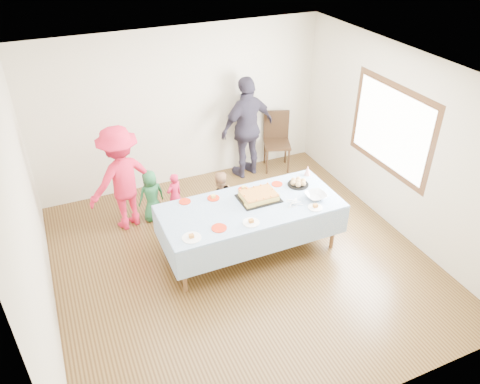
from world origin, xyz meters
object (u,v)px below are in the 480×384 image
object	(u,v)px
party_table	(251,209)
birthday_cake	(259,196)
adult_left	(122,179)
dining_chair	(277,137)

from	to	relation	value
party_table	birthday_cake	world-z (taller)	birthday_cake
adult_left	birthday_cake	bearing A→B (deg)	124.54
party_table	dining_chair	world-z (taller)	dining_chair
dining_chair	adult_left	size ratio (longest dim) A/B	0.65
dining_chair	adult_left	world-z (taller)	adult_left
dining_chair	adult_left	distance (m)	3.08
dining_chair	party_table	bearing A→B (deg)	-105.47
birthday_cake	adult_left	xyz separation A→B (m)	(-1.66, 1.24, 0.00)
party_table	adult_left	size ratio (longest dim) A/B	1.51
party_table	dining_chair	distance (m)	2.57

